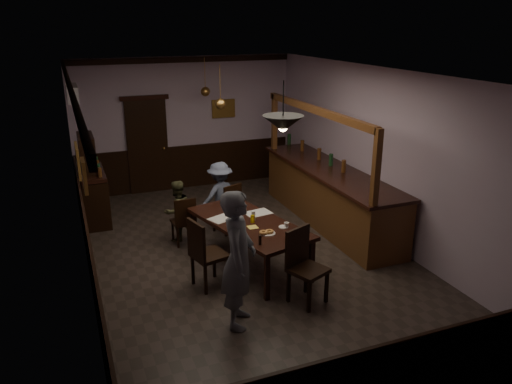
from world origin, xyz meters
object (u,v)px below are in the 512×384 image
chair_far_right (229,206)px  pendant_brass_mid (221,104)px  pendant_brass_far (205,92)px  sideboard (93,187)px  dining_table (249,225)px  chair_side (204,251)px  person_seated_left (177,211)px  soda_can (253,219)px  coffee_cup (286,225)px  pendant_iron (283,124)px  chair_near (303,262)px  bar_counter (329,194)px  chair_far_left (184,219)px  person_standing (238,260)px  person_seated_right (220,196)px

chair_far_right → pendant_brass_mid: 1.86m
pendant_brass_mid → pendant_brass_far: (0.20, 1.70, 0.00)m
sideboard → dining_table: bearing=-53.4°
chair_side → sideboard: (-1.28, 3.32, 0.10)m
person_seated_left → soda_can: (0.87, -1.44, 0.26)m
dining_table → pendant_brass_far: 3.96m
chair_far_right → chair_side: (-0.97, -1.78, 0.06)m
soda_can → coffee_cup: bearing=-43.8°
coffee_cup → pendant_iron: 1.68m
chair_near → bar_counter: bar_counter is taller
bar_counter → pendant_brass_far: bearing=124.2°
chair_far_left → bar_counter: (2.84, -0.01, 0.10)m
chair_far_left → person_standing: size_ratio=0.48×
chair_far_left → person_standing: person_standing is taller
coffee_cup → pendant_brass_mid: bearing=81.8°
person_seated_left → sideboard: size_ratio=0.64×
chair_far_left → person_standing: 2.63m
chair_side → person_seated_right: 2.23m
chair_near → pendant_brass_mid: (-0.15, 3.17, 1.72)m
person_seated_right → coffee_cup: size_ratio=16.08×
dining_table → chair_near: 1.32m
chair_far_right → soda_can: chair_far_right is taller
dining_table → person_seated_left: person_seated_left is taller
person_seated_left → coffee_cup: size_ratio=13.75×
chair_far_left → pendant_iron: (0.98, -1.89, 1.95)m
sideboard → coffee_cup: bearing=-52.2°
person_seated_left → pendant_brass_far: pendant_brass_far is taller
chair_far_left → coffee_cup: size_ratio=10.93×
person_standing → bar_counter: (2.76, 2.58, -0.33)m
person_standing → pendant_iron: (0.90, 0.70, 1.52)m
person_seated_right → pendant_iron: size_ratio=1.89×
chair_near → person_standing: person_standing is taller
chair_far_left → chair_far_right: bearing=-169.5°
sideboard → bar_counter: bearing=-22.9°
dining_table → bar_counter: 2.34m
dining_table → person_seated_right: bearing=88.7°
person_seated_right → chair_far_right: bearing=93.1°
dining_table → chair_near: (0.33, -1.27, -0.10)m
sideboard → pendant_brass_far: size_ratio=2.11×
dining_table → coffee_cup: (0.45, -0.44, 0.11)m
chair_far_right → chair_near: 2.63m
chair_side → person_seated_right: bearing=-38.0°
dining_table → chair_near: bearing=-75.6°
pendant_iron → pendant_brass_far: same height
chair_far_right → pendant_brass_mid: pendant_brass_mid is taller
pendant_brass_mid → soda_can: bearing=-93.8°
chair_near → person_seated_left: person_seated_left is taller
person_seated_left → sideboard: 1.99m
sideboard → pendant_brass_far: 3.07m
dining_table → person_seated_left: bearing=121.1°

